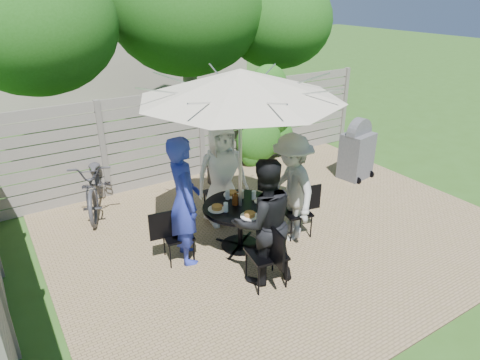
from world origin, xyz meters
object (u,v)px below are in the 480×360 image
chair_front (267,266)px  person_front (263,222)px  plate_front (250,215)px  bicycle (96,183)px  person_left (184,201)px  syrup_jug (235,200)px  plate_back (232,194)px  bbq_grill (357,151)px  coffee_cup (241,194)px  glass_back (228,195)px  chair_left (178,245)px  plate_left (217,208)px  umbrella (240,84)px  person_back (222,174)px  chair_right (297,221)px  patio_table (240,218)px  glass_left (226,207)px  plate_right (263,200)px  glass_right (254,195)px  chair_back (220,203)px  person_right (291,188)px

chair_front → person_front: 0.60m
plate_front → bicycle: (-1.41, 2.75, -0.24)m
person_left → syrup_jug: bearing=-86.3°
plate_back → bbq_grill: size_ratio=0.20×
coffee_cup → glass_back: bearing=158.0°
chair_left → plate_left: 0.78m
umbrella → person_left: size_ratio=1.73×
person_back → glass_back: bearing=-100.4°
chair_right → patio_table: bearing=0.6°
plate_back → glass_left: (-0.34, -0.41, 0.05)m
person_back → plate_right: bearing=-66.6°
chair_front → bicycle: bearing=30.7°
person_left → plate_left: person_left is taller
chair_left → bicycle: bearing=112.2°
glass_right → person_back: bearing=98.6°
person_front → plate_back: (0.23, 1.17, -0.14)m
glass_left → glass_right: 0.56m
patio_table → glass_left: bearing=-169.1°
chair_right → glass_left: 1.34m
plate_back → glass_right: bearing=-55.6°
plate_right → glass_right: size_ratio=1.86×
person_left → plate_right: 1.21m
chair_right → glass_back: glass_back is taller
chair_back → plate_front: bearing=-7.7°
patio_table → person_right: 0.90m
person_front → glass_left: (-0.12, 0.76, -0.09)m
chair_right → person_right: bearing=0.6°
chair_right → glass_back: size_ratio=5.95×
patio_table → person_back: person_back is taller
chair_left → chair_front: bearing=-47.5°
plate_left → bicycle: bicycle is taller
person_left → plate_front: size_ratio=7.23×
patio_table → person_front: (-0.16, -0.81, 0.38)m
person_right → glass_back: person_right is taller
plate_back → plate_right: bearing=-56.1°
glass_back → umbrella: bearing=-79.1°
plate_front → syrup_jug: syrup_jug is taller
plate_left → bbq_grill: (3.74, 0.87, -0.16)m
plate_back → plate_right: 0.51m
plate_left → coffee_cup: 0.51m
person_front → plate_left: size_ratio=6.75×
person_right → coffee_cup: 0.77m
bbq_grill → plate_front: bearing=-170.2°
umbrella → glass_back: 1.73m
glass_right → chair_left: bearing=173.8°
glass_left → coffee_cup: (0.42, 0.25, -0.01)m
chair_front → chair_right: (1.13, 0.76, -0.04)m
patio_table → coffee_cup: size_ratio=10.65×
glass_right → chair_back: bearing=95.8°
person_back → syrup_jug: (-0.21, -0.75, -0.08)m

